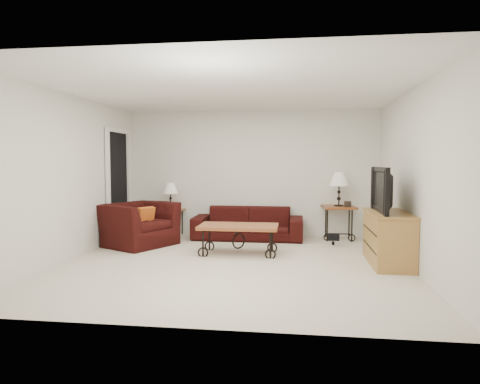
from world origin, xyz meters
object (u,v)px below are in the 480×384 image
at_px(side_table_right, 338,223).
at_px(lamp_right, 339,189).
at_px(lamp_left, 171,196).
at_px(side_table_left, 171,222).
at_px(tv_stand, 388,238).
at_px(coffee_table, 239,239).
at_px(television, 388,190).
at_px(armchair, 138,224).
at_px(sofa, 248,223).
at_px(backpack, 333,234).

height_order(side_table_right, lamp_right, lamp_right).
bearing_deg(lamp_left, side_table_left, 0.00).
xyz_separation_m(lamp_right, tv_stand, (0.53, -1.94, -0.59)).
bearing_deg(side_table_right, coffee_table, -137.95).
relative_size(side_table_left, television, 0.47).
relative_size(side_table_left, coffee_table, 0.42).
xyz_separation_m(side_table_left, television, (3.82, -1.94, 0.82)).
relative_size(lamp_right, armchair, 0.55).
distance_m(side_table_left, side_table_right, 3.31).
bearing_deg(lamp_left, television, -26.90).
relative_size(lamp_right, television, 0.57).
relative_size(side_table_left, side_table_right, 0.83).
distance_m(side_table_left, television, 4.36).
height_order(side_table_right, television, television).
xyz_separation_m(sofa, lamp_left, (-1.58, 0.18, 0.49)).
bearing_deg(lamp_left, sofa, -6.49).
distance_m(tv_stand, backpack, 1.51).
bearing_deg(backpack, tv_stand, -46.34).
height_order(armchair, tv_stand, tv_stand).
bearing_deg(lamp_left, side_table_right, 0.00).
bearing_deg(coffee_table, side_table_left, 135.68).
relative_size(coffee_table, backpack, 3.18).
distance_m(side_table_right, lamp_left, 3.34).
relative_size(side_table_left, lamp_left, 1.00).
bearing_deg(lamp_right, armchair, -163.26).
relative_size(side_table_right, armchair, 0.55).
xyz_separation_m(side_table_right, lamp_left, (-3.31, 0.00, 0.48)).
distance_m(lamp_left, lamp_right, 3.31).
bearing_deg(side_table_left, lamp_right, 0.00).
xyz_separation_m(lamp_right, television, (0.51, -1.94, 0.12)).
distance_m(sofa, backpack, 1.64).
distance_m(sofa, side_table_left, 1.59).
distance_m(lamp_right, coffee_table, 2.43).
xyz_separation_m(coffee_table, backpack, (1.58, 0.96, -0.04)).
height_order(lamp_right, armchair, lamp_right).
bearing_deg(side_table_left, television, -26.90).
relative_size(lamp_left, tv_stand, 0.42).
bearing_deg(sofa, backpack, -14.64).
height_order(side_table_left, coffee_table, side_table_left).
bearing_deg(tv_stand, armchair, 168.18).
bearing_deg(lamp_left, backpack, -10.62).
bearing_deg(armchair, side_table_right, -45.40).
bearing_deg(side_table_left, armchair, -104.06).
height_order(sofa, tv_stand, tv_stand).
height_order(sofa, side_table_right, side_table_right).
distance_m(lamp_left, backpack, 3.27).
bearing_deg(lamp_right, lamp_left, 180.00).
xyz_separation_m(lamp_left, backpack, (3.16, -0.59, -0.60)).
relative_size(side_table_right, lamp_right, 1.00).
bearing_deg(backpack, television, -47.03).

